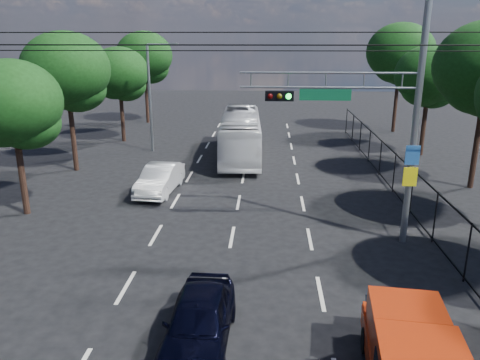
# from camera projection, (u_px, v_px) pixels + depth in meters

# --- Properties ---
(lane_markings) EXTENTS (6.12, 38.00, 0.01)m
(lane_markings) POSITION_uv_depth(u_px,v_px,m) (241.00, 189.00, 23.86)
(lane_markings) COLOR beige
(lane_markings) RESTS_ON ground
(signal_mast) EXTENTS (6.43, 0.39, 9.50)m
(signal_mast) POSITION_uv_depth(u_px,v_px,m) (382.00, 103.00, 16.29)
(signal_mast) COLOR slate
(signal_mast) RESTS_ON ground
(streetlight_left) EXTENTS (2.09, 0.22, 7.08)m
(streetlight_left) POSITION_uv_depth(u_px,v_px,m) (152.00, 93.00, 30.72)
(streetlight_left) COLOR slate
(streetlight_left) RESTS_ON ground
(utility_wires) EXTENTS (22.00, 5.04, 0.74)m
(utility_wires) POSITION_uv_depth(u_px,v_px,m) (233.00, 43.00, 16.82)
(utility_wires) COLOR black
(utility_wires) RESTS_ON ground
(fence_right) EXTENTS (0.06, 34.03, 2.00)m
(fence_right) POSITION_uv_depth(u_px,v_px,m) (404.00, 183.00, 21.38)
(fence_right) COLOR black
(fence_right) RESTS_ON ground
(tree_right_d) EXTENTS (4.32, 4.32, 7.02)m
(tree_right_d) POSITION_uv_depth(u_px,v_px,m) (429.00, 80.00, 29.45)
(tree_right_d) COLOR black
(tree_right_d) RESTS_ON ground
(tree_right_e) EXTENTS (5.28, 5.28, 8.58)m
(tree_right_e) POSITION_uv_depth(u_px,v_px,m) (400.00, 57.00, 36.75)
(tree_right_e) COLOR black
(tree_right_e) RESTS_ON ground
(tree_left_b) EXTENTS (4.08, 4.08, 6.63)m
(tree_left_b) POSITION_uv_depth(u_px,v_px,m) (13.00, 109.00, 19.26)
(tree_left_b) COLOR black
(tree_left_b) RESTS_ON ground
(tree_left_c) EXTENTS (4.80, 4.80, 7.80)m
(tree_left_c) POSITION_uv_depth(u_px,v_px,m) (67.00, 76.00, 25.74)
(tree_left_c) COLOR black
(tree_left_c) RESTS_ON ground
(tree_left_d) EXTENTS (4.20, 4.20, 6.83)m
(tree_left_d) POSITION_uv_depth(u_px,v_px,m) (120.00, 77.00, 33.55)
(tree_left_d) COLOR black
(tree_left_d) RESTS_ON ground
(tree_left_e) EXTENTS (4.92, 4.92, 7.99)m
(tree_left_e) POSITION_uv_depth(u_px,v_px,m) (145.00, 60.00, 40.96)
(tree_left_e) COLOR black
(tree_left_e) RESTS_ON ground
(navy_hatchback) EXTENTS (1.69, 4.04, 1.36)m
(navy_hatchback) POSITION_uv_depth(u_px,v_px,m) (199.00, 321.00, 11.59)
(navy_hatchback) COLOR black
(navy_hatchback) RESTS_ON ground
(white_bus) EXTENTS (2.88, 10.37, 2.86)m
(white_bus) POSITION_uv_depth(u_px,v_px,m) (241.00, 135.00, 30.01)
(white_bus) COLOR silver
(white_bus) RESTS_ON ground
(white_van) EXTENTS (1.82, 4.29, 1.38)m
(white_van) POSITION_uv_depth(u_px,v_px,m) (160.00, 179.00, 23.20)
(white_van) COLOR silver
(white_van) RESTS_ON ground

